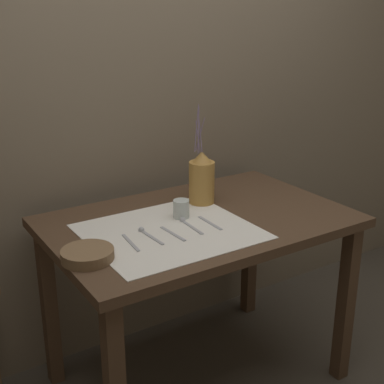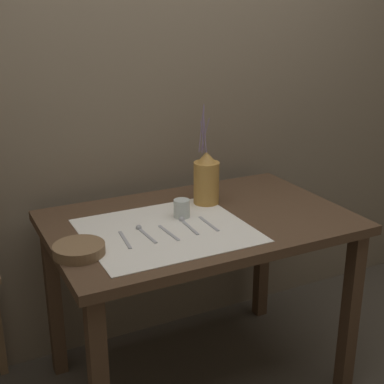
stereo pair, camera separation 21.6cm
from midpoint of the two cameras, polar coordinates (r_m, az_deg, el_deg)
ground_plane at (r=2.63m, az=-1.83°, el=-19.19°), size 12.00×12.00×0.00m
stone_wall_back at (r=2.55m, az=-8.11°, el=9.28°), size 7.00×0.06×2.40m
wooden_table at (r=2.26m, az=-2.01°, el=-5.31°), size 1.24×0.80×0.80m
linen_cloth at (r=2.09m, az=-5.36°, el=-4.27°), size 0.64×0.55×0.00m
pitcher_with_flowers at (r=2.35m, az=-1.59°, el=1.33°), size 0.11×0.11×0.44m
wooden_bowl at (r=1.91m, az=-14.31°, el=-6.58°), size 0.18×0.18×0.04m
glass_tumbler_near at (r=2.21m, az=-3.97°, el=-1.85°), size 0.07×0.07×0.08m
knife_center at (r=2.01m, az=-9.66°, el=-5.41°), size 0.03×0.16×0.00m
spoon_outer at (r=2.09m, az=-8.06°, el=-4.33°), size 0.03×0.17×0.02m
fork_inner at (r=2.06m, az=-5.07°, el=-4.51°), size 0.02×0.16×0.00m
spoon_inner at (r=2.16m, az=-3.58°, el=-3.30°), size 0.03×0.17×0.02m
fork_outer at (r=2.15m, az=-1.05°, el=-3.41°), size 0.01×0.16×0.00m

